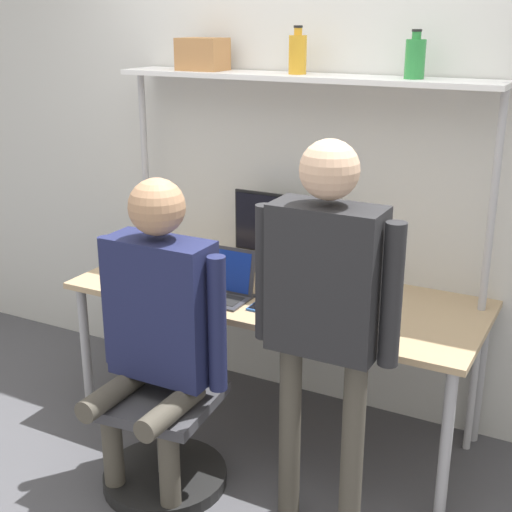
{
  "coord_description": "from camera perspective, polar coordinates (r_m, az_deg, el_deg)",
  "views": [
    {
      "loc": [
        1.43,
        -2.5,
        2.02
      ],
      "look_at": [
        0.14,
        -0.06,
        1.09
      ],
      "focal_mm": 50.0,
      "sensor_mm": 36.0,
      "label": 1
    }
  ],
  "objects": [
    {
      "name": "bottle_green",
      "position": [
        3.29,
        12.61,
        15.21
      ],
      "size": [
        0.09,
        0.09,
        0.21
      ],
      "color": "#2D8C3F",
      "rests_on": "shelf_unit"
    },
    {
      "name": "office_chair",
      "position": [
        3.32,
        -7.09,
        -13.34
      ],
      "size": [
        0.56,
        0.56,
        0.9
      ],
      "color": "black",
      "rests_on": "ground_plane"
    },
    {
      "name": "monitor",
      "position": [
        3.68,
        1.78,
        2.07
      ],
      "size": [
        0.5,
        0.2,
        0.42
      ],
      "color": "black",
      "rests_on": "desk"
    },
    {
      "name": "person_standing",
      "position": [
        2.68,
        5.57,
        -3.14
      ],
      "size": [
        0.59,
        0.22,
        1.62
      ],
      "color": "#4C473D",
      "rests_on": "ground_plane"
    },
    {
      "name": "laptop",
      "position": [
        3.44,
        -2.99,
        -2.13
      ],
      "size": [
        0.34,
        0.23,
        0.23
      ],
      "color": "#333338",
      "rests_on": "desk"
    },
    {
      "name": "desk",
      "position": [
        3.52,
        1.59,
        -3.82
      ],
      "size": [
        2.01,
        0.79,
        0.74
      ],
      "color": "tan",
      "rests_on": "ground_plane"
    },
    {
      "name": "cell_phone",
      "position": [
        3.32,
        0.32,
        -3.96
      ],
      "size": [
        0.07,
        0.15,
        0.01
      ],
      "color": "#264C8C",
      "rests_on": "desk"
    },
    {
      "name": "ground_plane",
      "position": [
        3.52,
        -1.66,
        -16.41
      ],
      "size": [
        12.0,
        12.0,
        0.0
      ],
      "primitive_type": "plane",
      "color": "#4C4C51"
    },
    {
      "name": "storage_box",
      "position": [
        3.73,
        -4.3,
        15.8
      ],
      "size": [
        0.23,
        0.17,
        0.16
      ],
      "color": "#B27A47",
      "rests_on": "shelf_unit"
    },
    {
      "name": "person_seated",
      "position": [
        3.03,
        -7.88,
        -4.69
      ],
      "size": [
        0.62,
        0.48,
        1.41
      ],
      "color": "#4C473D",
      "rests_on": "ground_plane"
    },
    {
      "name": "wall_back",
      "position": [
        3.7,
        4.65,
        8.13
      ],
      "size": [
        8.0,
        0.06,
        2.7
      ],
      "color": "silver",
      "rests_on": "ground_plane"
    },
    {
      "name": "shelf_unit",
      "position": [
        3.51,
        3.52,
        10.55
      ],
      "size": [
        1.91,
        0.29,
        1.76
      ],
      "color": "white",
      "rests_on": "ground_plane"
    },
    {
      "name": "bottle_amber",
      "position": [
        3.48,
        3.35,
        15.86
      ],
      "size": [
        0.09,
        0.09,
        0.22
      ],
      "color": "gold",
      "rests_on": "shelf_unit"
    }
  ]
}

